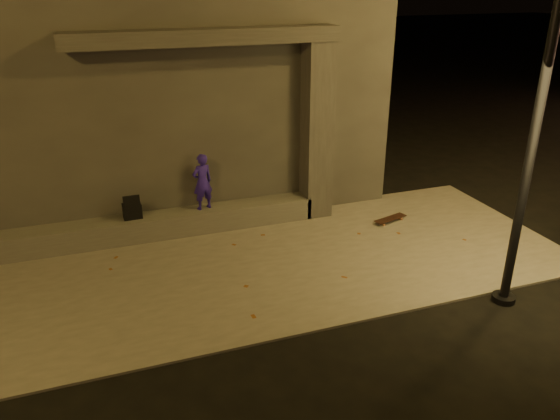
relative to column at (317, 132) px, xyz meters
name	(u,v)px	position (x,y,z in m)	size (l,w,h in m)	color
ground	(308,326)	(-1.70, -3.75, -1.84)	(120.00, 120.00, 0.00)	black
sidewalk	(265,263)	(-1.70, -1.75, -1.82)	(11.00, 4.40, 0.04)	#655F59
building	(161,80)	(-2.70, 2.74, 0.77)	(9.00, 5.10, 5.22)	#3D3A37
ledge	(166,224)	(-3.20, 0.00, -1.58)	(6.00, 0.55, 0.45)	#56534E
column	(317,132)	(0.00, 0.00, 0.00)	(0.55, 0.55, 3.60)	#3D3A37
canopy	(205,36)	(-2.20, 0.05, 1.94)	(5.00, 0.70, 0.28)	#3D3A37
skateboarder	(202,182)	(-2.42, 0.00, -0.78)	(0.41, 0.27, 1.13)	#271798
backpack	(132,210)	(-3.80, 0.00, -1.18)	(0.36, 0.24, 0.49)	black
skateboard	(390,219)	(1.31, -0.96, -1.73)	(0.79, 0.40, 0.08)	black
street_lamp_0	(554,30)	(1.50, -4.17, 2.28)	(0.36, 0.36, 7.26)	black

